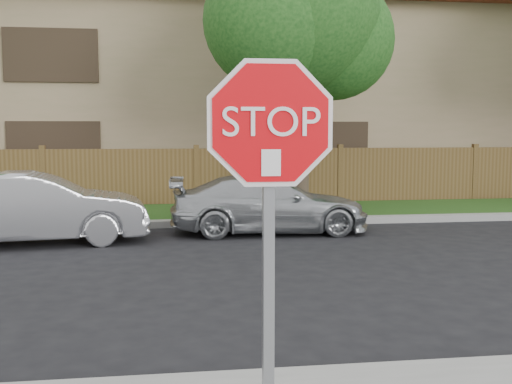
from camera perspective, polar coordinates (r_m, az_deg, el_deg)
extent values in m
plane|color=black|center=(5.31, -0.77, -17.51)|extent=(90.00, 90.00, 0.00)
cube|color=gray|center=(13.15, -5.12, -2.96)|extent=(70.00, 0.30, 0.15)
cube|color=#1E4714|center=(14.79, -5.42, -2.03)|extent=(70.00, 3.00, 0.12)
cube|color=brown|center=(16.30, -5.68, 1.33)|extent=(70.00, 0.12, 1.60)
cube|color=#9A8960|center=(21.86, -6.30, 8.27)|extent=(34.00, 8.00, 6.00)
cube|color=brown|center=(22.23, -6.40, 16.67)|extent=(35.20, 9.20, 0.50)
cylinder|color=#382B21|center=(14.86, 4.24, 5.37)|extent=(0.44, 0.44, 3.92)
sphere|color=#154114|center=(15.12, 4.33, 16.58)|extent=(3.80, 3.80, 3.80)
sphere|color=#154114|center=(15.52, 7.43, 14.18)|extent=(3.00, 3.00, 3.00)
sphere|color=#154114|center=(14.53, 1.46, 15.91)|extent=(3.20, 3.20, 3.20)
cube|color=gray|center=(3.55, 1.18, -8.15)|extent=(0.07, 0.06, 2.30)
cylinder|color=white|center=(3.37, 1.39, 6.56)|extent=(1.01, 0.02, 1.01)
cylinder|color=red|center=(3.36, 1.42, 6.56)|extent=(0.93, 0.02, 0.93)
cube|color=white|center=(3.35, 1.45, 2.80)|extent=(0.11, 0.00, 0.15)
imported|color=#B9B9BE|center=(11.77, -20.19, -1.46)|extent=(4.18, 1.90, 1.33)
imported|color=#AEB2B6|center=(12.28, 1.27, -1.16)|extent=(4.08, 1.73, 1.17)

